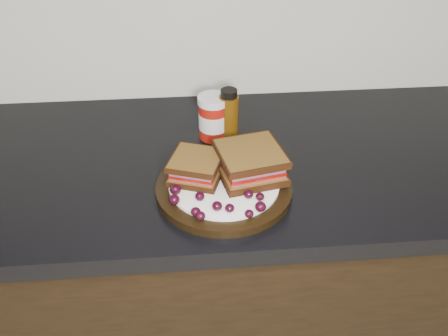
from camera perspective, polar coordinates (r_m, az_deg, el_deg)
The scene contains 29 objects.
base_cabinets at distance 1.45m, azimuth -7.71°, elevation -14.54°, with size 3.96×0.58×0.86m, color black.
countertop at distance 1.14m, azimuth -9.49°, elevation -0.03°, with size 3.98×0.60×0.04m, color black.
plate at distance 1.02m, azimuth 0.00°, elevation -2.31°, with size 0.28×0.28×0.02m, color black.
sandwich_left at distance 1.02m, azimuth -3.17°, elevation 0.10°, with size 0.10×0.10×0.05m, color brown, non-canonical shape.
sandwich_right at distance 1.02m, azimuth 3.01°, elevation 0.64°, with size 0.13×0.13×0.06m, color brown, non-canonical shape.
grape_0 at distance 0.96m, azimuth -5.71°, elevation -3.63°, with size 0.02×0.02×0.02m, color black.
grape_1 at distance 0.97m, azimuth -2.78°, elevation -3.25°, with size 0.02×0.02×0.02m, color black.
grape_2 at distance 0.93m, azimuth -3.25°, elevation -5.02°, with size 0.02×0.02×0.02m, color black.
grape_3 at distance 0.92m, azimuth -2.71°, elevation -5.49°, with size 0.02×0.02×0.02m, color black.
grape_4 at distance 0.94m, azimuth -0.79°, elevation -4.37°, with size 0.02×0.02×0.02m, color black.
grape_5 at distance 0.94m, azimuth 0.66°, elevation -4.61°, with size 0.02×0.02×0.02m, color black.
grape_6 at distance 0.93m, azimuth 2.90°, elevation -5.24°, with size 0.02×0.02×0.02m, color black.
grape_7 at distance 0.94m, azimuth 4.20°, elevation -4.43°, with size 0.02×0.02×0.02m, color black.
grape_8 at distance 0.97m, azimuth 4.14°, elevation -3.29°, with size 0.02×0.02×0.02m, color black.
grape_9 at distance 0.97m, azimuth 2.83°, elevation -3.03°, with size 0.02×0.02×0.02m, color black.
grape_10 at distance 1.01m, azimuth 5.08°, elevation -1.48°, with size 0.02×0.02×0.02m, color black.
grape_11 at distance 1.02m, azimuth 4.32°, elevation -1.11°, with size 0.02×0.02×0.02m, color black.
grape_12 at distance 1.03m, azimuth 4.57°, elevation -0.43°, with size 0.02×0.02×0.02m, color black.
grape_13 at distance 1.06m, azimuth 3.24°, elevation 0.78°, with size 0.02×0.02×0.02m, color black.
grape_14 at distance 1.06m, azimuth -2.76°, elevation 0.63°, with size 0.02×0.02×0.01m, color black.
grape_15 at distance 1.03m, azimuth -2.05°, elevation -0.50°, with size 0.02×0.02×0.02m, color black.
grape_16 at distance 1.02m, azimuth -3.94°, elevation -0.68°, with size 0.02×0.02×0.02m, color black.
grape_17 at distance 1.01m, azimuth -3.63°, elevation -1.42°, with size 0.02×0.02×0.02m, color black.
grape_18 at distance 0.98m, azimuth -5.57°, elevation -2.46°, with size 0.02×0.02×0.02m, color black.
grape_19 at distance 1.04m, azimuth -3.72°, elevation -0.02°, with size 0.02×0.02×0.02m, color black.
grape_20 at distance 1.02m, azimuth -3.21°, elevation -1.01°, with size 0.02×0.02×0.01m, color black.
grape_21 at distance 1.00m, azimuth -2.92°, elevation -1.67°, with size 0.02×0.02×0.01m, color black.
condiment_jar at distance 1.18m, azimuth -1.21°, elevation 5.83°, with size 0.07×0.07×0.11m, color #9C150B.
oil_bottle at distance 1.17m, azimuth 0.56°, elevation 6.15°, with size 0.05×0.05×0.13m, color #4D2D07.
Camera 1 is at (0.11, 0.77, 1.54)m, focal length 40.00 mm.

